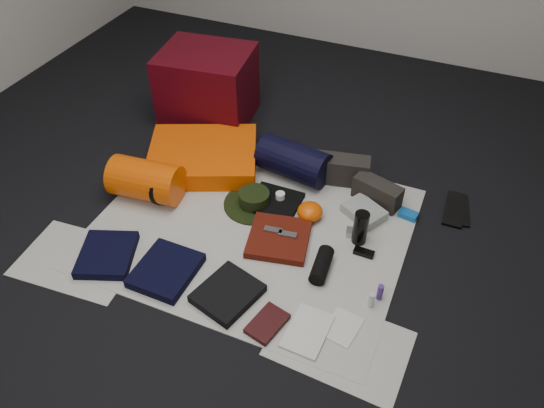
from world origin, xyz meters
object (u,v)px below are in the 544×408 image
at_px(red_cabinet, 208,86).
at_px(water_bottle, 361,228).
at_px(stuff_sack, 146,180).
at_px(compact_camera, 355,233).
at_px(sleeping_pad, 203,156).
at_px(paperback_book, 267,323).
at_px(navy_duffel, 294,161).

xyz_separation_m(red_cabinet, water_bottle, (1.25, -0.74, -0.13)).
height_order(stuff_sack, compact_camera, stuff_sack).
relative_size(sleeping_pad, stuff_sack, 1.62).
bearing_deg(stuff_sack, paperback_book, -29.25).
xyz_separation_m(sleeping_pad, stuff_sack, (-0.15, -0.38, 0.06)).
distance_m(navy_duffel, water_bottle, 0.62).
height_order(water_bottle, paperback_book, water_bottle).
height_order(navy_duffel, paperback_book, navy_duffel).
bearing_deg(stuff_sack, navy_duffel, 35.51).
distance_m(stuff_sack, paperback_book, 1.10).
bearing_deg(sleeping_pad, water_bottle, -13.73).
relative_size(water_bottle, compact_camera, 2.15).
xyz_separation_m(navy_duffel, paperback_book, (0.28, -1.03, -0.09)).
distance_m(red_cabinet, sleeping_pad, 0.55).
bearing_deg(red_cabinet, navy_duffel, -33.57).
bearing_deg(sleeping_pad, red_cabinet, 113.53).
height_order(red_cabinet, paperback_book, red_cabinet).
bearing_deg(compact_camera, water_bottle, -54.77).
bearing_deg(navy_duffel, water_bottle, -26.93).
height_order(sleeping_pad, navy_duffel, navy_duffel).
height_order(red_cabinet, compact_camera, red_cabinet).
relative_size(sleeping_pad, navy_duffel, 1.53).
bearing_deg(compact_camera, sleeping_pad, 156.08).
bearing_deg(navy_duffel, sleeping_pad, -159.35).
bearing_deg(navy_duffel, stuff_sack, -135.52).
bearing_deg(sleeping_pad, stuff_sack, -111.19).
bearing_deg(sleeping_pad, paperback_book, -48.33).
bearing_deg(water_bottle, navy_duffel, 144.10).
height_order(red_cabinet, navy_duffel, red_cabinet).
relative_size(stuff_sack, paperback_book, 2.05).
distance_m(stuff_sack, water_bottle, 1.20).
xyz_separation_m(sleeping_pad, compact_camera, (1.01, -0.23, -0.04)).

